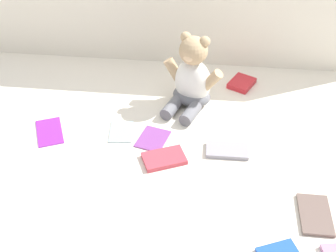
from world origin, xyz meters
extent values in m
plane|color=silver|center=(0.00, 0.00, 0.00)|extent=(3.20, 3.20, 0.00)
ellipsoid|color=white|center=(0.08, 0.17, 0.08)|extent=(0.15, 0.14, 0.17)
ellipsoid|color=slate|center=(0.08, 0.16, 0.03)|extent=(0.16, 0.15, 0.06)
sphere|color=tan|center=(0.08, 0.16, 0.21)|extent=(0.12, 0.12, 0.09)
ellipsoid|color=beige|center=(0.07, 0.13, 0.20)|extent=(0.05, 0.04, 0.03)
sphere|color=tan|center=(0.05, 0.18, 0.24)|extent=(0.05, 0.05, 0.04)
sphere|color=tan|center=(0.11, 0.16, 0.24)|extent=(0.05, 0.05, 0.04)
cylinder|color=tan|center=(0.01, 0.19, 0.11)|extent=(0.08, 0.06, 0.09)
cylinder|color=tan|center=(0.14, 0.14, 0.11)|extent=(0.08, 0.06, 0.09)
cylinder|color=slate|center=(0.02, 0.09, 0.02)|extent=(0.07, 0.10, 0.04)
cylinder|color=slate|center=(0.08, 0.07, 0.02)|extent=(0.07, 0.10, 0.04)
cube|color=brown|center=(0.44, -0.31, 0.01)|extent=(0.08, 0.13, 0.01)
cube|color=purple|center=(-0.37, -0.05, 0.00)|extent=(0.13, 0.16, 0.01)
cube|color=#8FA2A6|center=(-0.14, -0.03, 0.00)|extent=(0.08, 0.11, 0.01)
cube|color=red|center=(0.26, 0.29, 0.01)|extent=(0.11, 0.12, 0.02)
cube|color=#7E3C89|center=(-0.03, -0.05, 0.00)|extent=(0.11, 0.13, 0.01)
cube|color=#C03A47|center=(0.02, -0.14, 0.01)|extent=(0.15, 0.12, 0.02)
cube|color=gray|center=(0.20, -0.08, 0.01)|extent=(0.13, 0.07, 0.01)
camera|label=1|loc=(0.13, -1.08, 0.91)|focal=46.63mm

